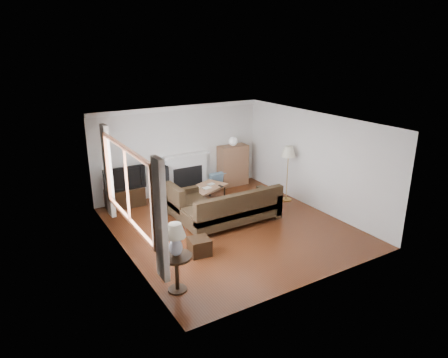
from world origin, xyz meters
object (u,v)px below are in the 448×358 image
sectional_sofa (232,208)px  coffee_table (205,195)px  bookshelf (233,165)px  tv_stand (125,198)px  floor_lamp (287,174)px  side_table (177,273)px

sectional_sofa → coffee_table: (0.04, 1.42, -0.17)m
bookshelf → sectional_sofa: size_ratio=0.48×
bookshelf → coffee_table: 1.79m
bookshelf → coffee_table: size_ratio=1.00×
bookshelf → coffee_table: (-1.47, -0.95, -0.37)m
tv_stand → bookshelf: 3.38m
floor_lamp → side_table: (-4.37, -2.37, -0.42)m
floor_lamp → side_table: bearing=-151.5°
bookshelf → coffee_table: bearing=-147.1°
coffee_table → floor_lamp: (2.05, -0.89, 0.52)m
tv_stand → coffee_table: size_ratio=0.81×
floor_lamp → tv_stand: bearing=155.1°
bookshelf → floor_lamp: 1.94m
bookshelf → floor_lamp: floor_lamp is taller
bookshelf → sectional_sofa: 2.82m
tv_stand → sectional_sofa: 3.01m
side_table → floor_lamp: bearing=28.5°
tv_stand → bookshelf: bearing=0.2°
sectional_sofa → side_table: 2.93m
bookshelf → sectional_sofa: bearing=-122.4°
tv_stand → floor_lamp: bearing=-24.9°
side_table → tv_stand: bearing=84.3°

